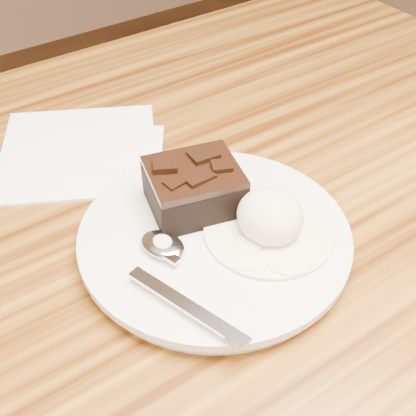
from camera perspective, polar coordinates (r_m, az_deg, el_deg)
plate at (r=0.51m, az=0.65°, el=-3.16°), size 0.24×0.24×0.02m
brownie at (r=0.52m, az=-1.38°, el=1.71°), size 0.09×0.09×0.04m
ice_cream_scoop at (r=0.49m, az=6.15°, el=-0.83°), size 0.06×0.06×0.05m
melt_puddle at (r=0.50m, az=6.01°, el=-2.33°), size 0.11×0.11×0.00m
spoon at (r=0.48m, az=-4.48°, el=-3.77°), size 0.08×0.17×0.01m
napkin at (r=0.64m, az=-12.66°, el=5.62°), size 0.22×0.22×0.01m
crumb_a at (r=0.48m, az=2.51°, el=-4.68°), size 0.01×0.01×0.00m
crumb_b at (r=0.52m, az=0.24°, el=-0.56°), size 0.01×0.01×0.00m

